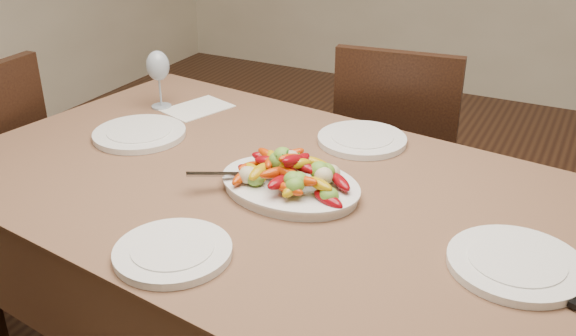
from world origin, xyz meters
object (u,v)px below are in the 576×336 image
Objects in this scene: chair_far at (400,161)px; plate_far at (362,140)px; serving_platter at (290,187)px; plate_right at (516,264)px; dining_table at (288,310)px; plate_left at (140,134)px; wine_glass at (159,78)px; plate_near at (173,252)px.

chair_far is 0.59m from plate_far.
serving_platter is 0.57m from plate_right.
plate_left reaches higher than dining_table.
plate_far is (0.05, 0.37, -0.00)m from serving_platter.
serving_platter is 0.74m from wine_glass.
chair_far is 2.64× the size of serving_platter.
wine_glass reaches higher than plate_left.
wine_glass is (-0.10, 0.23, 0.09)m from plate_left.
dining_table is 7.07× the size of plate_far.
chair_far is at bearing 88.69° from serving_platter.
wine_glass reaches higher than plate_near.
chair_far is 1.01m from plate_left.
plate_right is at bearing 112.27° from chair_far.
dining_table is 0.54m from plate_near.
dining_table is 8.98× the size of wine_glass.
wine_glass is (-0.68, -0.55, 0.39)m from chair_far.
plate_far is at bearing 138.70° from plate_right.
plate_right is at bearing 23.71° from plate_near.
wine_glass reaches higher than plate_far.
serving_platter reaches higher than plate_right.
plate_left is at bearing -67.60° from wine_glass.
serving_platter is 0.38m from plate_near.
dining_table is 7.33× the size of plate_near.
plate_near is at bearing -45.09° from plate_left.
serving_platter reaches higher than plate_near.
plate_left is (-0.55, 0.10, 0.39)m from dining_table.
dining_table is 0.87m from wine_glass.
serving_platter is (0.01, -0.01, 0.39)m from dining_table.
plate_left is (-0.56, 0.10, -0.00)m from serving_platter.
plate_near is at bearing -102.22° from dining_table.
plate_left is at bearing -156.54° from plate_far.
serving_platter is at bearing 171.68° from plate_right.
plate_near is (-0.08, -0.37, 0.39)m from dining_table.
wine_glass reaches higher than serving_platter.
plate_left is at bearing 46.19° from chair_far.
plate_left is 0.67m from plate_near.
serving_platter is 1.44× the size of plate_near.
wine_glass reaches higher than chair_far.
serving_platter is 1.38× the size of plate_far.
plate_near reaches higher than dining_table.
plate_far is 1.27× the size of wine_glass.
plate_far is at bearing 23.46° from plate_left.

